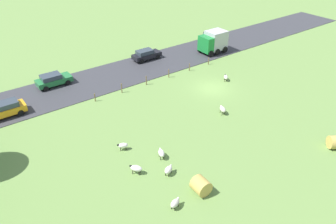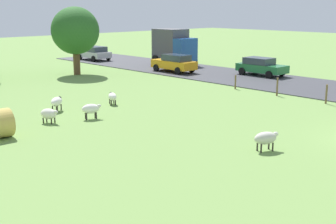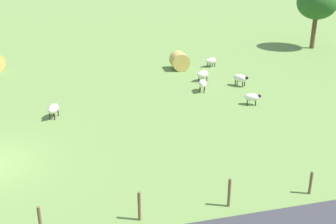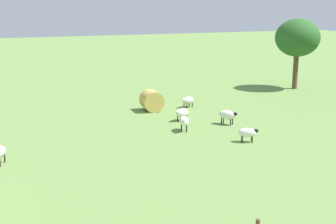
% 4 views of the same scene
% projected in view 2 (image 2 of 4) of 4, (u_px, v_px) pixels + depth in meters
% --- Properties ---
extents(sheep_0, '(0.88, 1.07, 0.77)m').
position_uv_depth(sheep_0, '(49.00, 114.00, 23.54)').
color(sheep_0, silver).
rests_on(sheep_0, ground_plane).
extents(sheep_1, '(1.15, 1.05, 0.84)m').
position_uv_depth(sheep_1, '(57.00, 102.00, 26.19)').
color(sheep_1, white).
rests_on(sheep_1, ground_plane).
extents(sheep_2, '(1.19, 0.88, 0.83)m').
position_uv_depth(sheep_2, '(266.00, 138.00, 18.97)').
color(sheep_2, beige).
rests_on(sheep_2, ground_plane).
extents(sheep_3, '(0.82, 1.06, 0.74)m').
position_uv_depth(sheep_3, '(112.00, 97.00, 28.05)').
color(sheep_3, white).
rests_on(sheep_3, ground_plane).
extents(sheep_6, '(1.12, 0.84, 0.82)m').
position_uv_depth(sheep_6, '(91.00, 109.00, 24.41)').
color(sheep_6, white).
rests_on(sheep_6, ground_plane).
extents(tree_0, '(4.19, 4.19, 5.94)m').
position_uv_depth(tree_0, '(75.00, 31.00, 39.76)').
color(tree_0, brown).
rests_on(tree_0, ground_plane).
extents(fence_post_3, '(0.12, 0.12, 1.21)m').
position_uv_depth(fence_post_3, '(326.00, 94.00, 28.26)').
color(fence_post_3, brown).
rests_on(fence_post_3, ground_plane).
extents(fence_post_4, '(0.12, 0.12, 1.24)m').
position_uv_depth(fence_post_4, '(277.00, 87.00, 30.78)').
color(fence_post_4, brown).
rests_on(fence_post_4, ground_plane).
extents(fence_post_5, '(0.12, 0.12, 1.03)m').
position_uv_depth(fence_post_5, '(235.00, 82.00, 33.31)').
color(fence_post_5, brown).
rests_on(fence_post_5, ground_plane).
extents(truck_0, '(2.65, 4.36, 3.63)m').
position_uv_depth(truck_0, '(174.00, 46.00, 46.51)').
color(truck_0, '#1E4C99').
rests_on(truck_0, road_strip).
extents(car_0, '(1.99, 4.38, 1.61)m').
position_uv_depth(car_0, '(174.00, 63.00, 41.55)').
color(car_0, orange).
rests_on(car_0, road_strip).
extents(car_1, '(2.11, 4.33, 1.53)m').
position_uv_depth(car_1, '(261.00, 66.00, 39.50)').
color(car_1, '#237238').
rests_on(car_1, road_strip).
extents(car_3, '(2.17, 4.13, 1.53)m').
position_uv_depth(car_3, '(94.00, 53.00, 50.84)').
color(car_3, '#B7B7BC').
rests_on(car_3, road_strip).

